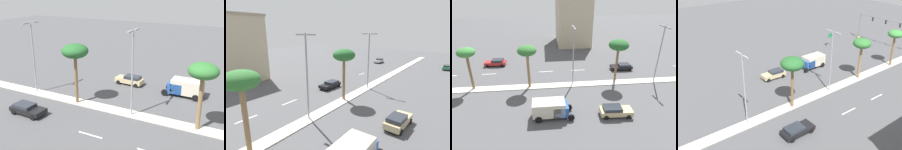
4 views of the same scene
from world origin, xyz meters
TOP-DOWN VIEW (x-y plane):
  - ground_plane at (0.00, 35.46)m, footprint 160.00×160.00m
  - median_curb at (0.00, 45.59)m, footprint 1.80×91.17m
  - lane_stripe_far at (-6.19, 22.81)m, footprint 0.20×2.80m
  - lane_stripe_right at (-6.19, 29.41)m, footprint 0.20×2.80m
  - lane_stripe_leading at (-6.19, 39.13)m, footprint 0.20×2.80m
  - lane_stripe_trailing at (-6.19, 51.93)m, footprint 0.20×2.80m
  - commercial_building at (-26.80, 31.29)m, footprint 12.95×9.42m
  - palm_tree_right at (-0.03, 19.87)m, footprint 3.09×3.09m
  - palm_tree_far at (-0.24, 35.14)m, footprint 3.34×3.34m
  - street_lamp_front at (-0.20, 27.44)m, footprint 2.90×0.24m
  - street_lamp_inboard at (0.17, 42.46)m, footprint 2.90×0.24m
  - sedan_black_near at (-5.60, 38.60)m, footprint 2.11×4.34m
  - sedan_silver_leading at (-9.20, 69.49)m, footprint 2.26×4.18m
  - sedan_tan_trailing at (9.30, 31.80)m, footprint 2.12×4.38m
  - sedan_green_rear at (10.40, 70.17)m, footprint 2.02×4.54m

SIDE VIEW (x-z plane):
  - ground_plane at x=0.00m, z-range 0.00..0.00m
  - lane_stripe_far at x=-6.19m, z-range 0.00..0.01m
  - lane_stripe_right at x=-6.19m, z-range 0.00..0.01m
  - lane_stripe_leading at x=-6.19m, z-range 0.00..0.01m
  - lane_stripe_trailing at x=-6.19m, z-range 0.00..0.01m
  - median_curb at x=0.00m, z-range 0.00..0.12m
  - sedan_black_near at x=-5.60m, z-range 0.07..1.31m
  - sedan_green_rear at x=10.40m, z-range 0.06..1.44m
  - sedan_silver_leading at x=-9.20m, z-range 0.05..1.50m
  - sedan_tan_trailing at x=9.30m, z-range 0.05..1.50m
  - street_lamp_inboard at x=0.17m, z-range 0.97..10.93m
  - street_lamp_front at x=-0.20m, z-range 0.97..11.06m
  - palm_tree_right at x=-0.03m, z-range 2.69..10.02m
  - palm_tree_far at x=-0.24m, z-range 2.91..10.69m
  - commercial_building at x=-26.80m, z-range 0.01..13.84m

